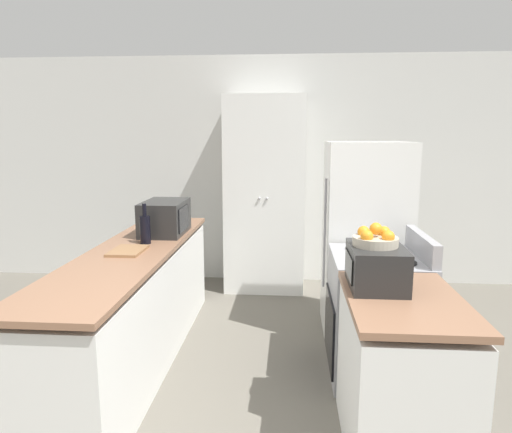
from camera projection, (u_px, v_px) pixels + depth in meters
The scene contains 11 objects.
wall_back at pixel (267, 171), 5.32m from camera, with size 7.00×0.06×2.60m.
counter_left at pixel (134, 308), 3.45m from camera, with size 0.60×2.65×0.88m.
counter_right at pixel (400, 378), 2.46m from camera, with size 0.60×0.90×0.88m.
pantry_cabinet at pixel (265, 195), 5.04m from camera, with size 0.86×0.59×2.13m.
stove at pixel (376, 314), 3.27m from camera, with size 0.66×0.72×1.04m.
refrigerator at pixel (364, 239), 3.95m from camera, with size 0.71×0.72×1.66m.
microwave at pixel (165, 217), 3.89m from camera, with size 0.35×0.52×0.28m.
wine_bottle at pixel (145, 229), 3.54m from camera, with size 0.08×0.08×0.32m.
toaster_oven at pixel (376, 267), 2.53m from camera, with size 0.30×0.41×0.23m.
fruit_bowl at pixel (375, 238), 2.52m from camera, with size 0.25×0.25×0.13m.
cutting_board at pixel (128, 251), 3.30m from camera, with size 0.22×0.32×0.02m.
Camera 1 is at (0.28, -1.76, 1.72)m, focal length 32.00 mm.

